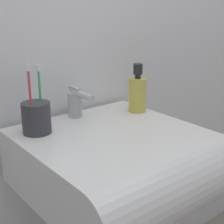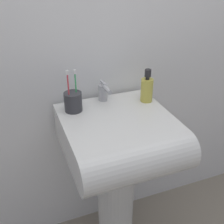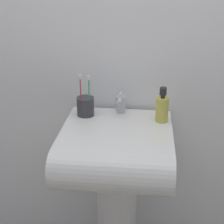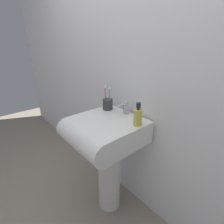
{
  "view_description": "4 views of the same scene",
  "coord_description": "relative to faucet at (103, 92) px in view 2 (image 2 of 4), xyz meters",
  "views": [
    {
      "loc": [
        -0.6,
        -0.76,
        1.27
      ],
      "look_at": [
        0.01,
        0.0,
        0.95
      ],
      "focal_mm": 55.0,
      "sensor_mm": 36.0,
      "label": 1
    },
    {
      "loc": [
        -0.42,
        -1.05,
        1.55
      ],
      "look_at": [
        -0.03,
        -0.03,
        0.94
      ],
      "focal_mm": 45.0,
      "sensor_mm": 36.0,
      "label": 2
    },
    {
      "loc": [
        0.13,
        -1.42,
        1.58
      ],
      "look_at": [
        -0.02,
        0.01,
        0.97
      ],
      "focal_mm": 55.0,
      "sensor_mm": 36.0,
      "label": 3
    },
    {
      "loc": [
        0.94,
        -0.77,
        1.46
      ],
      "look_at": [
        0.02,
        0.02,
        0.95
      ],
      "focal_mm": 28.0,
      "sensor_mm": 36.0,
      "label": 4
    }
  ],
  "objects": [
    {
      "name": "sink_basin",
      "position": [
        0.0,
        -0.24,
        -0.14
      ],
      "size": [
        0.51,
        0.55,
        0.18
      ],
      "color": "white",
      "rests_on": "sink_pedestal"
    },
    {
      "name": "faucet",
      "position": [
        0.0,
        0.0,
        0.0
      ],
      "size": [
        0.05,
        0.13,
        0.1
      ],
      "color": "#B7B7BC",
      "rests_on": "sink_basin"
    },
    {
      "name": "wall_back",
      "position": [
        0.0,
        0.1,
        0.26
      ],
      "size": [
        5.0,
        0.05,
        2.4
      ],
      "primitive_type": "cube",
      "color": "white",
      "rests_on": "ground"
    },
    {
      "name": "soap_bottle",
      "position": [
        0.21,
        -0.08,
        0.01
      ],
      "size": [
        0.06,
        0.06,
        0.17
      ],
      "color": "gold",
      "rests_on": "sink_basin"
    },
    {
      "name": "sink_pedestal",
      "position": [
        0.0,
        -0.18,
        -0.59
      ],
      "size": [
        0.2,
        0.2,
        0.71
      ],
      "primitive_type": "cylinder",
      "color": "white",
      "rests_on": "ground"
    },
    {
      "name": "toothbrush_cup",
      "position": [
        -0.17,
        -0.04,
        -0.0
      ],
      "size": [
        0.09,
        0.09,
        0.21
      ],
      "color": "#38383D",
      "rests_on": "sink_basin"
    }
  ]
}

